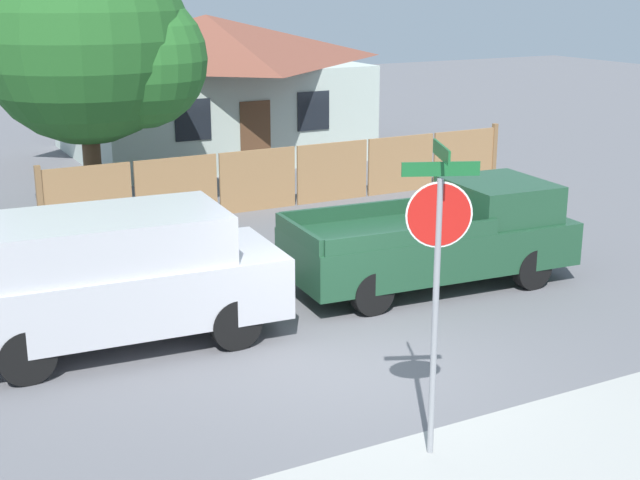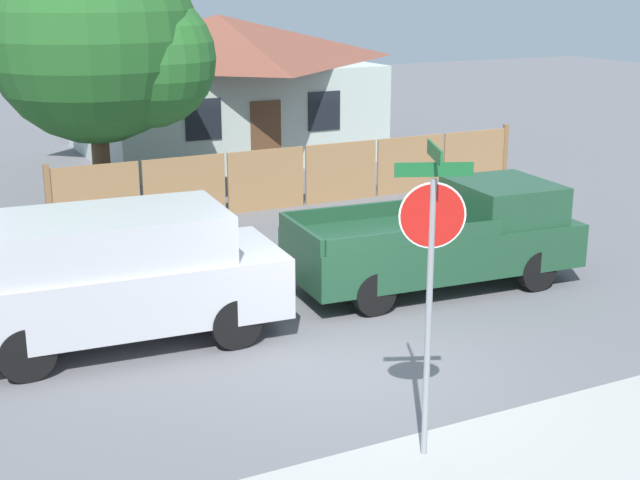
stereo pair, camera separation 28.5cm
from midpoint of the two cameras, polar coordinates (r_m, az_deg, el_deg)
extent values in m
plane|color=slate|center=(12.51, 3.15, -8.05)|extent=(80.00, 80.00, 0.00)
cube|color=#997047|center=(19.51, -13.73, 2.64)|extent=(1.89, 0.06, 1.42)
cube|color=#997047|center=(20.03, -8.25, 3.29)|extent=(1.89, 0.06, 1.42)
cube|color=#997047|center=(20.72, -3.08, 3.86)|extent=(1.89, 0.06, 1.42)
cube|color=#997047|center=(21.57, 1.73, 4.37)|extent=(1.89, 0.06, 1.42)
cube|color=#997047|center=(22.56, 6.15, 4.81)|extent=(1.89, 0.06, 1.42)
cube|color=#997047|center=(23.67, 10.17, 5.19)|extent=(1.89, 0.06, 1.42)
cube|color=brown|center=(19.31, -16.58, 2.44)|extent=(0.12, 0.12, 1.52)
cube|color=brown|center=(24.26, 12.05, 5.47)|extent=(0.12, 0.12, 1.52)
cube|color=#B2C1B7|center=(27.92, -6.07, 8.42)|extent=(8.03, 6.92, 2.78)
pyramid|color=brown|center=(27.72, -6.20, 12.71)|extent=(8.67, 7.47, 1.41)
cube|color=black|center=(24.04, -7.14, 7.66)|extent=(1.00, 0.04, 1.10)
cube|color=black|center=(25.48, 0.59, 8.27)|extent=(1.00, 0.04, 1.10)
cube|color=brown|center=(24.80, -3.14, 6.59)|extent=(0.90, 0.04, 2.00)
cylinder|color=brown|center=(20.60, -13.41, 4.56)|extent=(0.40, 0.40, 2.26)
sphere|color=#235B23|center=(20.24, -13.94, 12.45)|extent=(4.56, 4.56, 4.56)
sphere|color=#266326|center=(19.99, -10.55, 11.29)|extent=(2.96, 2.96, 2.96)
cube|color=#B7B7BC|center=(13.32, -11.96, -3.06)|extent=(4.81, 2.33, 0.91)
cube|color=#B7B7BC|center=(13.07, -12.66, 0.21)|extent=(3.40, 2.07, 0.70)
cube|color=black|center=(13.40, -6.12, 0.91)|extent=(0.19, 1.74, 0.59)
cylinder|color=black|center=(14.58, -6.92, -2.94)|extent=(0.76, 0.22, 0.76)
cylinder|color=black|center=(12.99, -4.79, -5.32)|extent=(0.76, 0.22, 0.76)
cylinder|color=black|center=(14.14, -18.32, -4.29)|extent=(0.76, 0.22, 0.76)
cylinder|color=black|center=(12.50, -17.64, -6.95)|extent=(0.76, 0.22, 0.76)
cube|color=#1E472D|center=(15.55, 7.79, -0.44)|extent=(5.14, 2.32, 0.75)
cube|color=#1E472D|center=(16.09, 12.14, 2.51)|extent=(1.73, 1.91, 0.66)
cube|color=#1E472D|center=(15.81, 3.52, 1.87)|extent=(3.14, 0.32, 0.26)
cube|color=#1E472D|center=(14.23, 6.76, 0.16)|extent=(3.14, 0.32, 0.26)
cube|color=#1E472D|center=(14.36, -0.67, 0.42)|extent=(0.22, 1.85, 0.26)
cylinder|color=black|center=(17.15, 10.80, -0.25)|extent=(0.72, 0.22, 0.72)
cylinder|color=black|center=(15.80, 14.20, -1.89)|extent=(0.72, 0.22, 0.72)
cylinder|color=black|center=(15.71, 1.26, -1.48)|extent=(0.72, 0.22, 0.72)
cylinder|color=black|center=(14.23, 4.05, -3.43)|extent=(0.72, 0.22, 0.72)
cylinder|color=gray|center=(9.76, 7.79, -5.26)|extent=(0.07, 0.07, 3.18)
cylinder|color=red|center=(9.39, 8.07, 1.56)|extent=(0.63, 0.29, 0.68)
cylinder|color=white|center=(9.39, 8.07, 1.56)|extent=(0.66, 0.30, 0.72)
cube|color=#19602D|center=(9.28, 8.19, 4.48)|extent=(0.76, 0.35, 0.15)
cube|color=#19602D|center=(9.25, 8.23, 5.57)|extent=(0.32, 0.69, 0.15)
camera|label=1|loc=(0.14, -89.35, 0.19)|focal=50.00mm
camera|label=2|loc=(0.14, 90.65, -0.19)|focal=50.00mm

